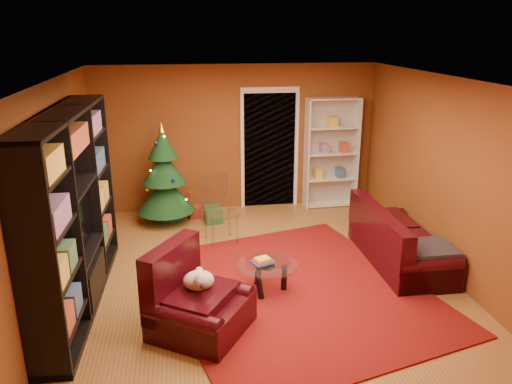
{
  "coord_description": "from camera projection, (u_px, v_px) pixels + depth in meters",
  "views": [
    {
      "loc": [
        -0.97,
        -6.0,
        3.19
      ],
      "look_at": [
        0.0,
        0.4,
        1.05
      ],
      "focal_mm": 35.0,
      "sensor_mm": 36.0,
      "label": 1
    }
  ],
  "objects": [
    {
      "name": "acrylic_chair",
      "position": [
        221.0,
        213.0,
        7.68
      ],
      "size": [
        0.59,
        0.62,
        0.95
      ],
      "primitive_type": null,
      "rotation": [
        0.0,
        0.0,
        0.22
      ],
      "color": "#66605B",
      "rests_on": "rug"
    },
    {
      "name": "dog",
      "position": [
        199.0,
        280.0,
        5.4
      ],
      "size": [
        0.47,
        0.5,
        0.26
      ],
      "primitive_type": null,
      "rotation": [
        0.0,
        0.0,
        1.0
      ],
      "color": "beige",
      "rests_on": "armchair"
    },
    {
      "name": "doorway",
      "position": [
        269.0,
        151.0,
        9.09
      ],
      "size": [
        1.06,
        0.6,
        2.16
      ],
      "primitive_type": null,
      "color": "black",
      "rests_on": "floor"
    },
    {
      "name": "wall_left",
      "position": [
        54.0,
        192.0,
        6.0
      ],
      "size": [
        0.05,
        5.5,
        2.6
      ],
      "primitive_type": "cube",
      "color": "brown",
      "rests_on": "ground"
    },
    {
      "name": "gift_box_red",
      "position": [
        194.0,
        212.0,
        8.78
      ],
      "size": [
        0.25,
        0.25,
        0.21
      ],
      "primitive_type": "cube",
      "rotation": [
        0.0,
        0.0,
        0.25
      ],
      "color": "maroon",
      "rests_on": "floor"
    },
    {
      "name": "gift_box_teal",
      "position": [
        169.0,
        211.0,
        8.66
      ],
      "size": [
        0.4,
        0.4,
        0.33
      ],
      "primitive_type": "cube",
      "rotation": [
        0.0,
        0.0,
        0.28
      ],
      "color": "#247470",
      "rests_on": "floor"
    },
    {
      "name": "rug",
      "position": [
        294.0,
        290.0,
        6.35
      ],
      "size": [
        3.88,
        4.24,
        0.02
      ],
      "primitive_type": "cube",
      "rotation": [
        0.0,
        0.0,
        0.26
      ],
      "color": "maroon",
      "rests_on": "floor"
    },
    {
      "name": "white_bookshelf",
      "position": [
        331.0,
        153.0,
        9.11
      ],
      "size": [
        0.96,
        0.37,
        2.07
      ],
      "primitive_type": null,
      "rotation": [
        0.0,
        0.0,
        0.02
      ],
      "color": "white",
      "rests_on": "floor"
    },
    {
      "name": "armchair",
      "position": [
        201.0,
        299.0,
        5.39
      ],
      "size": [
        1.39,
        1.39,
        0.79
      ],
      "primitive_type": null,
      "rotation": [
        0.0,
        0.0,
        1.0
      ],
      "color": "black",
      "rests_on": "rug"
    },
    {
      "name": "christmas_tree",
      "position": [
        164.0,
        175.0,
        8.34
      ],
      "size": [
        1.03,
        1.03,
        1.74
      ],
      "primitive_type": null,
      "rotation": [
        0.0,
        0.0,
        -0.06
      ],
      "color": "#103819",
      "rests_on": "floor"
    },
    {
      "name": "wall_right",
      "position": [
        445.0,
        175.0,
        6.72
      ],
      "size": [
        0.05,
        5.5,
        2.6
      ],
      "primitive_type": "cube",
      "color": "brown",
      "rests_on": "ground"
    },
    {
      "name": "wall_back",
      "position": [
        236.0,
        138.0,
        8.97
      ],
      "size": [
        5.0,
        0.05,
        2.6
      ],
      "primitive_type": "cube",
      "color": "brown",
      "rests_on": "ground"
    },
    {
      "name": "ceiling",
      "position": [
        261.0,
        77.0,
        5.95
      ],
      "size": [
        5.0,
        5.5,
        0.05
      ],
      "primitive_type": "cube",
      "color": "silver",
      "rests_on": "wall_back"
    },
    {
      "name": "coffee_table",
      "position": [
        267.0,
        277.0,
        6.27
      ],
      "size": [
        0.99,
        0.99,
        0.48
      ],
      "primitive_type": null,
      "rotation": [
        0.0,
        0.0,
        0.38
      ],
      "color": "gray",
      "rests_on": "rug"
    },
    {
      "name": "media_unit",
      "position": [
        71.0,
        212.0,
        5.76
      ],
      "size": [
        0.55,
        3.03,
        2.31
      ],
      "primitive_type": null,
      "rotation": [
        0.0,
        0.0,
        -0.03
      ],
      "color": "black",
      "rests_on": "floor"
    },
    {
      "name": "sofa",
      "position": [
        401.0,
        235.0,
        7.01
      ],
      "size": [
        0.87,
        1.93,
        0.83
      ],
      "primitive_type": null,
      "rotation": [
        0.0,
        0.0,
        1.57
      ],
      "color": "black",
      "rests_on": "rug"
    },
    {
      "name": "floor",
      "position": [
        260.0,
        276.0,
        6.78
      ],
      "size": [
        5.0,
        5.5,
        0.05
      ],
      "primitive_type": "cube",
      "color": "#905D2C",
      "rests_on": "ground"
    },
    {
      "name": "gift_box_green",
      "position": [
        213.0,
        214.0,
        8.55
      ],
      "size": [
        0.33,
        0.33,
        0.28
      ],
      "primitive_type": "cube",
      "rotation": [
        0.0,
        0.0,
        0.2
      ],
      "color": "#1D612D",
      "rests_on": "floor"
    }
  ]
}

